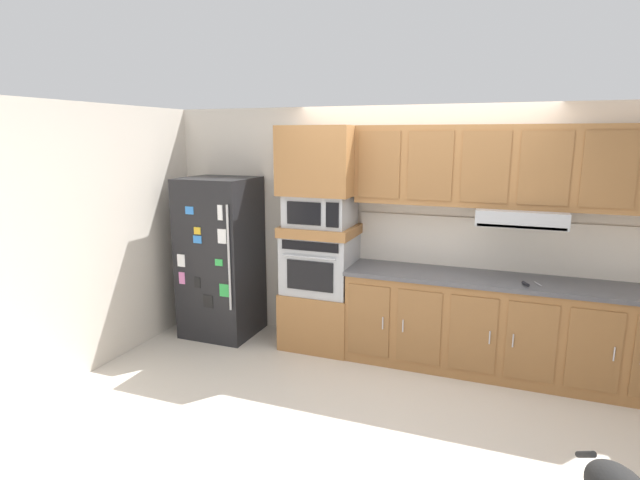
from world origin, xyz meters
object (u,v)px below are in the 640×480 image
at_px(built_in_oven, 320,263).
at_px(screwdriver, 527,284).
at_px(refrigerator, 221,257).
at_px(microwave, 320,210).

bearing_deg(built_in_oven, screwdriver, -4.49).
bearing_deg(built_in_oven, refrigerator, -176.65).
xyz_separation_m(refrigerator, screwdriver, (3.15, -0.09, 0.05)).
bearing_deg(microwave, screwdriver, -4.49).
bearing_deg(screwdriver, built_in_oven, 175.51).
height_order(built_in_oven, microwave, microwave).
distance_m(microwave, screwdriver, 2.06).
xyz_separation_m(built_in_oven, screwdriver, (1.99, -0.16, 0.03)).
height_order(refrigerator, microwave, refrigerator).
bearing_deg(microwave, built_in_oven, 179.23).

